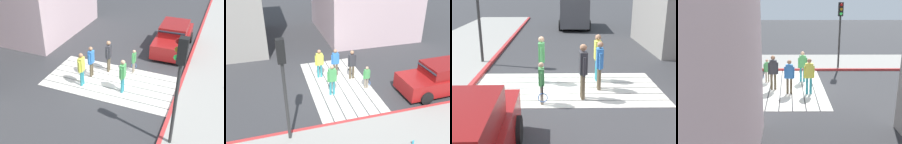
# 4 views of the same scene
# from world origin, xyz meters

# --- Properties ---
(ground_plane) EXTENTS (120.00, 120.00, 0.00)m
(ground_plane) POSITION_xyz_m (0.00, 0.00, 0.00)
(ground_plane) COLOR #38383A
(crosswalk_stripes) EXTENTS (6.40, 3.25, 0.01)m
(crosswalk_stripes) POSITION_xyz_m (0.00, 0.00, 0.01)
(crosswalk_stripes) COLOR silver
(crosswalk_stripes) RESTS_ON ground
(sidewalk_west) EXTENTS (4.80, 40.00, 0.12)m
(sidewalk_west) POSITION_xyz_m (-5.60, 0.00, 0.06)
(sidewalk_west) COLOR #9E9B93
(sidewalk_west) RESTS_ON ground
(curb_painted) EXTENTS (0.16, 40.00, 0.13)m
(curb_painted) POSITION_xyz_m (-3.25, 0.00, 0.07)
(curb_painted) COLOR #BC3333
(curb_painted) RESTS_ON ground
(car_parked_near_curb) EXTENTS (2.06, 4.34, 1.57)m
(car_parked_near_curb) POSITION_xyz_m (-2.00, -4.86, 0.73)
(car_parked_near_curb) COLOR maroon
(car_parked_near_curb) RESTS_ON ground
(traffic_light_corner) EXTENTS (0.39, 0.28, 4.24)m
(traffic_light_corner) POSITION_xyz_m (-3.58, 3.08, 3.04)
(traffic_light_corner) COLOR #2D2D2D
(traffic_light_corner) RESTS_ON ground
(water_bottle) EXTENTS (0.07, 0.07, 0.22)m
(water_bottle) POSITION_xyz_m (-5.35, -1.34, 0.23)
(water_bottle) COLOR #33A5BF
(water_bottle) RESTS_ON sidewalk_west
(pedestrian_adult_lead) EXTENTS (0.22, 0.48, 1.64)m
(pedestrian_adult_lead) POSITION_xyz_m (1.12, -0.12, 0.96)
(pedestrian_adult_lead) COLOR brown
(pedestrian_adult_lead) RESTS_ON ground
(pedestrian_adult_trailing) EXTENTS (0.25, 0.50, 1.73)m
(pedestrian_adult_trailing) POSITION_xyz_m (0.51, -0.91, 1.01)
(pedestrian_adult_trailing) COLOR brown
(pedestrian_adult_trailing) RESTS_ON ground
(pedestrian_adult_side) EXTENTS (0.23, 0.49, 1.68)m
(pedestrian_adult_side) POSITION_xyz_m (-0.82, 0.60, 0.98)
(pedestrian_adult_side) COLOR teal
(pedestrian_adult_side) RESTS_ON ground
(pedestrian_teen_behind) EXTENTS (0.23, 0.50, 1.71)m
(pedestrian_teen_behind) POSITION_xyz_m (1.17, 0.79, 1.00)
(pedestrian_teen_behind) COLOR teal
(pedestrian_teen_behind) RESTS_ON ground
(pedestrian_child_with_racket) EXTENTS (0.28, 0.39, 1.29)m
(pedestrian_child_with_racket) POSITION_xyz_m (-0.72, -1.31, 0.72)
(pedestrian_child_with_racket) COLOR gray
(pedestrian_child_with_racket) RESTS_ON ground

